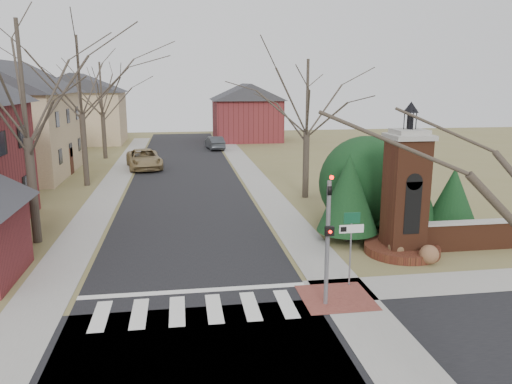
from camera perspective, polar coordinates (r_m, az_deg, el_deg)
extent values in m
plane|color=olive|center=(16.06, -6.79, -14.49)|extent=(120.00, 120.00, 0.00)
cube|color=black|center=(37.03, -8.01, 1.10)|extent=(8.00, 70.00, 0.01)
cube|color=black|center=(13.45, -6.31, -20.26)|extent=(120.00, 8.00, 0.01)
cube|color=silver|center=(16.77, -6.89, -13.23)|extent=(8.00, 2.20, 0.02)
cube|color=silver|center=(18.13, -7.06, -11.18)|extent=(8.00, 0.35, 0.02)
cube|color=gray|center=(37.44, -0.03, 1.36)|extent=(2.00, 60.00, 0.02)
cube|color=gray|center=(37.35, -16.01, 0.84)|extent=(2.00, 60.00, 0.02)
cube|color=brown|center=(17.70, 9.15, -11.84)|extent=(2.40, 2.40, 0.02)
cylinder|color=slate|center=(16.45, 8.16, -5.92)|extent=(0.14, 0.14, 4.20)
imported|color=black|center=(15.94, 8.37, 0.74)|extent=(0.15, 0.18, 0.90)
sphere|color=#FF0C05|center=(15.68, 8.64, 1.65)|extent=(0.14, 0.14, 0.14)
cube|color=black|center=(16.13, 8.40, -4.44)|extent=(0.28, 0.16, 0.30)
sphere|color=#FF0C05|center=(16.05, 8.49, -4.53)|extent=(0.11, 0.11, 0.11)
cylinder|color=slate|center=(18.35, 10.73, -6.68)|extent=(0.06, 0.06, 2.60)
cube|color=silver|center=(18.08, 10.86, -4.15)|extent=(0.90, 0.03, 0.30)
cube|color=black|center=(17.97, 9.98, -4.22)|extent=(0.22, 0.02, 0.18)
cube|color=#0E4329|center=(17.97, 10.92, -2.93)|extent=(0.60, 0.03, 0.40)
cylinder|color=#562B19|center=(22.59, 16.30, -6.28)|extent=(3.20, 3.20, 0.36)
cube|color=#562B19|center=(21.97, 16.67, -0.54)|extent=(1.50, 1.50, 5.00)
cube|color=black|center=(21.41, 17.44, -1.75)|extent=(0.70, 0.10, 2.20)
cube|color=gray|center=(21.56, 17.10, 6.07)|extent=(1.70, 1.70, 0.20)
cube|color=gray|center=(21.54, 17.13, 6.60)|extent=(1.30, 1.30, 0.20)
cylinder|color=black|center=(21.51, 17.20, 7.66)|extent=(0.20, 0.20, 0.60)
cone|color=black|center=(21.47, 17.31, 9.26)|extent=(0.64, 0.64, 0.45)
cube|color=#562B19|center=(24.67, 25.92, -4.45)|extent=(7.50, 0.40, 1.20)
cube|color=gray|center=(24.50, 26.07, -2.99)|extent=(7.50, 0.50, 0.10)
cube|color=#D3B88D|center=(43.55, -26.40, 5.88)|extent=(9.00, 12.00, 6.40)
cube|color=#D3B88D|center=(63.54, -19.45, 7.99)|extent=(10.00, 8.00, 6.00)
cube|color=#D3B88D|center=(62.41, -22.56, 11.36)|extent=(0.75, 0.75, 3.08)
cube|color=maroon|center=(63.04, -1.08, 8.21)|extent=(8.00, 8.00, 5.00)
cube|color=maroon|center=(61.03, -3.02, 11.24)|extent=(0.75, 0.75, 2.80)
cylinder|color=#473D33|center=(23.67, 10.31, -4.93)|extent=(0.20, 0.20, 0.50)
cone|color=#113318|center=(23.14, 10.51, -0.08)|extent=(2.80, 2.80, 3.60)
cylinder|color=#473D33|center=(25.95, 16.38, -3.68)|extent=(0.20, 0.20, 0.50)
cone|color=#113318|center=(25.41, 16.71, 1.41)|extent=(3.40, 3.40, 4.20)
cylinder|color=#473D33|center=(26.01, 21.31, -4.00)|extent=(0.20, 0.20, 0.50)
cone|color=#113318|center=(25.61, 21.60, -0.46)|extent=(2.40, 2.40, 2.80)
sphere|color=#113318|center=(26.03, 12.48, 1.46)|extent=(4.80, 4.80, 4.80)
cylinder|color=#473D33|center=(24.73, -24.15, 0.10)|extent=(0.40, 0.40, 4.83)
cylinder|color=#473D33|center=(37.22, -19.00, 4.53)|extent=(0.40, 0.40, 5.04)
cylinder|color=#473D33|center=(50.09, -16.98, 6.20)|extent=(0.40, 0.40, 4.41)
cylinder|color=#473D33|center=(31.73, 5.72, 3.10)|extent=(0.40, 0.40, 4.20)
imported|color=#927B4F|center=(43.52, -12.66, 3.70)|extent=(3.57, 6.18, 1.62)
imported|color=#3A3E43|center=(54.73, -4.74, 5.62)|extent=(2.07, 4.49, 1.43)
sphere|color=brown|center=(22.02, 15.82, -6.18)|extent=(0.77, 0.77, 0.77)
sphere|color=brown|center=(21.58, 19.15, -6.76)|extent=(0.79, 0.79, 0.79)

